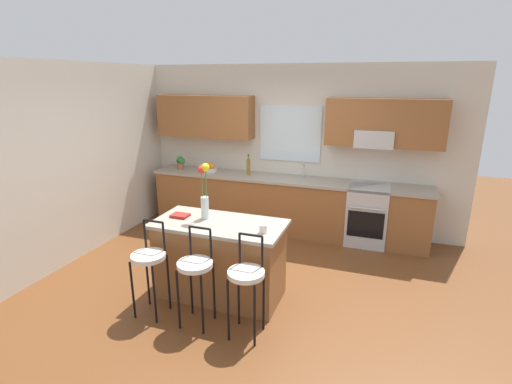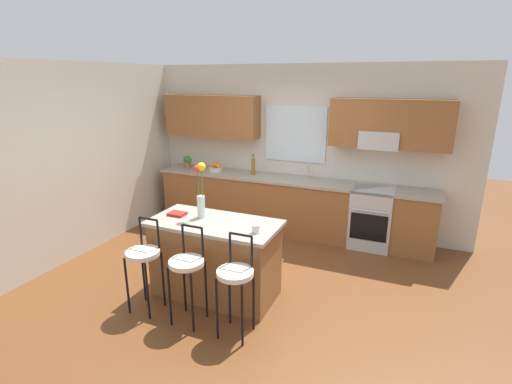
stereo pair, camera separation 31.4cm
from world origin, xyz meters
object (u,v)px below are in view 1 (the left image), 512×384
Objects in this scene: mug_ceramic at (263,229)px; potted_plant_small at (180,162)px; bar_stool_near at (149,260)px; oven_range at (367,215)px; bar_stool_middle at (195,269)px; flower_vase at (204,191)px; kitchen_island at (220,259)px; bar_stool_far at (246,278)px; cookbook at (180,216)px; fruit_bowl_oranges at (210,168)px; bottle_olive_oil at (248,167)px.

potted_plant_small is (-2.30, 2.28, 0.08)m from mug_ceramic.
potted_plant_small is (-1.19, 2.74, 0.41)m from bar_stool_near.
oven_range is at bearing -0.41° from potted_plant_small.
bar_stool_middle is at bearing -57.60° from potted_plant_small.
flower_vase is (-1.71, -2.07, 0.79)m from oven_range.
kitchen_island is 0.82m from bar_stool_far.
mug_ceramic reaches higher than cookbook.
mug_ceramic reaches higher than oven_range.
fruit_bowl_oranges is (-1.73, 2.28, 0.01)m from mug_ceramic.
flower_vase is (-0.75, 0.65, 0.61)m from bar_stool_far.
bar_stool_far is at bearing -57.97° from fruit_bowl_oranges.
flower_vase is at bearing 61.86° from bar_stool_near.
bottle_olive_oil reaches higher than bar_stool_far.
oven_range is 0.88× the size of bar_stool_far.
potted_plant_small is at bearing 122.40° from bar_stool_middle.
bar_stool_near is 1.25m from mug_ceramic.
kitchen_island is 1.43× the size of bar_stool_middle.
fruit_bowl_oranges is at bearing 127.20° from mug_ceramic.
bar_stool_near is at bearing -118.14° from flower_vase.
bar_stool_near is 2.84m from fruit_bowl_oranges.
bar_stool_near is at bearing -77.29° from fruit_bowl_oranges.
potted_plant_small is (-2.29, 2.74, 0.41)m from bar_stool_far.
potted_plant_small is (-1.74, 2.16, 0.59)m from kitchen_island.
bar_stool_near is 1.00× the size of bar_stool_middle.
fruit_bowl_oranges is 0.72m from bottle_olive_oil.
mug_ceramic is (0.56, -0.12, 0.50)m from kitchen_island.
mug_ceramic is at bearing 88.47° from bar_stool_far.
bar_stool_far is at bearing -109.42° from oven_range.
fruit_bowl_oranges is at bearing 179.37° from oven_range.
oven_range is at bearing -0.72° from bottle_olive_oil.
mug_ceramic is 3.24m from potted_plant_small.
bar_stool_middle is 1.59× the size of flower_vase.
fruit_bowl_oranges is 1.04× the size of potted_plant_small.
kitchen_island is at bearing -18.55° from flower_vase.
potted_plant_small reaches higher than fruit_bowl_oranges.
mug_ceramic is at bearing -13.47° from flower_vase.
potted_plant_small is at bearing -179.35° from fruit_bowl_oranges.
flower_vase is at bearing 139.18° from bar_stool_far.
bar_stool_near is at bearing 180.00° from bar_stool_middle.
oven_range is 2.89m from bar_stool_far.
flower_vase is 2.72× the size of fruit_bowl_oranges.
kitchen_island is 0.81m from flower_vase.
flower_vase reaches higher than bar_stool_middle.
mug_ceramic is 1.08m from cookbook.
bar_stool_far is at bearing -69.94° from bottle_olive_oil.
bottle_olive_oil is (0.10, 2.74, 0.43)m from bar_stool_near.
kitchen_island is at bearing -1.63° from cookbook.
kitchen_island is at bearing 90.00° from bar_stool_middle.
oven_range is 2.65× the size of bottle_olive_oil.
bar_stool_far is at bearing -40.82° from flower_vase.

